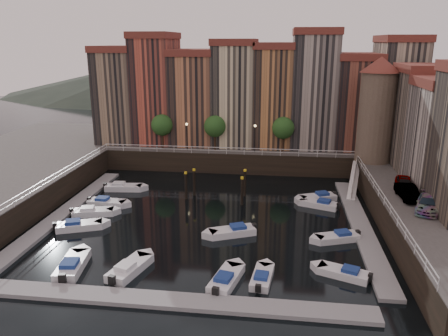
# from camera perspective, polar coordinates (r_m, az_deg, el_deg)

# --- Properties ---
(ground) EXTENTS (200.00, 200.00, 0.00)m
(ground) POSITION_cam_1_polar(r_m,az_deg,el_deg) (48.79, -2.01, -6.23)
(ground) COLOR black
(ground) RESTS_ON ground
(quay_far) EXTENTS (80.00, 20.00, 3.00)m
(quay_far) POSITION_cam_1_polar(r_m,az_deg,el_deg) (72.92, 1.28, 2.62)
(quay_far) COLOR black
(quay_far) RESTS_ON ground
(dock_left) EXTENTS (2.00, 28.00, 0.35)m
(dock_left) POSITION_cam_1_polar(r_m,az_deg,el_deg) (52.82, -19.89, -5.24)
(dock_left) COLOR gray
(dock_left) RESTS_ON ground
(dock_right) EXTENTS (2.00, 28.00, 0.35)m
(dock_right) POSITION_cam_1_polar(r_m,az_deg,el_deg) (48.04, 17.38, -7.15)
(dock_right) COLOR gray
(dock_right) RESTS_ON ground
(dock_near) EXTENTS (30.00, 2.00, 0.35)m
(dock_near) POSITION_cam_1_polar(r_m,az_deg,el_deg) (33.92, -6.85, -16.84)
(dock_near) COLOR gray
(dock_near) RESTS_ON ground
(mountains) EXTENTS (145.00, 100.00, 18.00)m
(mountains) POSITION_cam_1_polar(r_m,az_deg,el_deg) (154.96, 5.33, 12.17)
(mountains) COLOR #2D382D
(mountains) RESTS_ON ground
(far_terrace) EXTENTS (48.70, 10.30, 17.50)m
(far_terrace) POSITION_cam_1_polar(r_m,az_deg,el_deg) (68.54, 3.90, 9.75)
(far_terrace) COLOR #887056
(far_terrace) RESTS_ON quay_far
(corner_tower) EXTENTS (5.20, 5.20, 13.80)m
(corner_tower) POSITION_cam_1_polar(r_m,az_deg,el_deg) (60.89, 19.33, 7.35)
(corner_tower) COLOR #6B5B4C
(corner_tower) RESTS_ON quay_right
(promenade_trees) EXTENTS (21.20, 3.20, 5.20)m
(promenade_trees) POSITION_cam_1_polar(r_m,az_deg,el_deg) (64.43, -0.62, 5.44)
(promenade_trees) COLOR black
(promenade_trees) RESTS_ON quay_far
(street_lamps) EXTENTS (10.36, 0.36, 4.18)m
(street_lamps) POSITION_cam_1_polar(r_m,az_deg,el_deg) (63.55, -0.45, 4.66)
(street_lamps) COLOR black
(street_lamps) RESTS_ON quay_far
(railings) EXTENTS (36.08, 34.04, 0.52)m
(railings) POSITION_cam_1_polar(r_m,az_deg,el_deg) (52.08, -1.18, -0.34)
(railings) COLOR white
(railings) RESTS_ON ground
(gangway) EXTENTS (2.78, 8.32, 3.73)m
(gangway) POSITION_cam_1_polar(r_m,az_deg,el_deg) (57.80, 16.63, -1.29)
(gangway) COLOR white
(gangway) RESTS_ON ground
(mooring_pilings) EXTENTS (7.39, 3.47, 3.78)m
(mooring_pilings) POSITION_cam_1_polar(r_m,az_deg,el_deg) (53.27, -0.98, -2.37)
(mooring_pilings) COLOR black
(mooring_pilings) RESTS_ON ground
(boat_left_1) EXTENTS (4.89, 3.29, 1.11)m
(boat_left_1) POSITION_cam_1_polar(r_m,az_deg,el_deg) (47.72, -18.50, -7.16)
(boat_left_1) COLOR silver
(boat_left_1) RESTS_ON ground
(boat_left_2) EXTENTS (4.81, 2.77, 1.08)m
(boat_left_2) POSITION_cam_1_polar(r_m,az_deg,el_deg) (50.94, -16.84, -5.52)
(boat_left_2) COLOR silver
(boat_left_2) RESTS_ON ground
(boat_left_3) EXTENTS (4.74, 2.01, 1.07)m
(boat_left_3) POSITION_cam_1_polar(r_m,az_deg,el_deg) (53.40, -15.12, -4.37)
(boat_left_3) COLOR silver
(boat_left_3) RESTS_ON ground
(boat_left_4) EXTENTS (5.04, 2.24, 1.14)m
(boat_left_4) POSITION_cam_1_polar(r_m,az_deg,el_deg) (58.25, -13.07, -2.47)
(boat_left_4) COLOR silver
(boat_left_4) RESTS_ON ground
(boat_right_0) EXTENTS (4.42, 2.99, 1.00)m
(boat_right_0) POSITION_cam_1_polar(r_m,az_deg,el_deg) (38.12, 15.48, -13.08)
(boat_right_0) COLOR silver
(boat_right_0) RESTS_ON ground
(boat_right_2) EXTENTS (4.55, 2.97, 1.03)m
(boat_right_2) POSITION_cam_1_polar(r_m,az_deg,el_deg) (44.25, 14.69, -8.74)
(boat_right_2) COLOR silver
(boat_right_2) RESTS_ON ground
(boat_right_3) EXTENTS (4.73, 3.13, 1.07)m
(boat_right_3) POSITION_cam_1_polar(r_m,az_deg,el_deg) (52.29, 12.40, -4.62)
(boat_right_3) COLOR silver
(boat_right_3) RESTS_ON ground
(boat_right_4) EXTENTS (4.74, 3.22, 1.07)m
(boat_right_4) POSITION_cam_1_polar(r_m,az_deg,el_deg) (54.45, 12.24, -3.77)
(boat_right_4) COLOR silver
(boat_right_4) RESTS_ON ground
(boat_near_0) EXTENTS (2.57, 5.28, 1.19)m
(boat_near_0) POSITION_cam_1_polar(r_m,az_deg,el_deg) (39.88, -19.23, -11.95)
(boat_near_0) COLOR silver
(boat_near_0) RESTS_ON ground
(boat_near_1) EXTENTS (2.99, 5.11, 1.15)m
(boat_near_1) POSITION_cam_1_polar(r_m,az_deg,el_deg) (38.18, -12.28, -12.71)
(boat_near_1) COLOR silver
(boat_near_1) RESTS_ON ground
(boat_near_2) EXTENTS (2.72, 4.94, 1.11)m
(boat_near_2) POSITION_cam_1_polar(r_m,az_deg,el_deg) (35.88, 0.24, -14.34)
(boat_near_2) COLOR silver
(boat_near_2) RESTS_ON ground
(boat_near_3) EXTENTS (1.93, 4.23, 0.95)m
(boat_near_3) POSITION_cam_1_polar(r_m,az_deg,el_deg) (36.36, 4.99, -14.06)
(boat_near_3) COLOR silver
(boat_near_3) RESTS_ON ground
(car_a) EXTENTS (2.35, 4.47, 1.45)m
(car_a) POSITION_cam_1_polar(r_m,az_deg,el_deg) (51.27, 22.45, -1.95)
(car_a) COLOR gray
(car_a) RESTS_ON quay_right
(car_b) EXTENTS (1.81, 4.53, 1.46)m
(car_b) POSITION_cam_1_polar(r_m,az_deg,el_deg) (48.38, 22.87, -3.03)
(car_b) COLOR gray
(car_b) RESTS_ON quay_right
(car_c) EXTENTS (3.54, 5.30, 1.43)m
(car_c) POSITION_cam_1_polar(r_m,az_deg,el_deg) (45.85, 25.06, -4.35)
(car_c) COLOR gray
(car_c) RESTS_ON quay_right
(boat_extra_349) EXTENTS (4.88, 3.45, 1.11)m
(boat_extra_349) POSITION_cam_1_polar(r_m,az_deg,el_deg) (44.02, 1.22, -8.27)
(boat_extra_349) COLOR silver
(boat_extra_349) RESTS_ON ground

